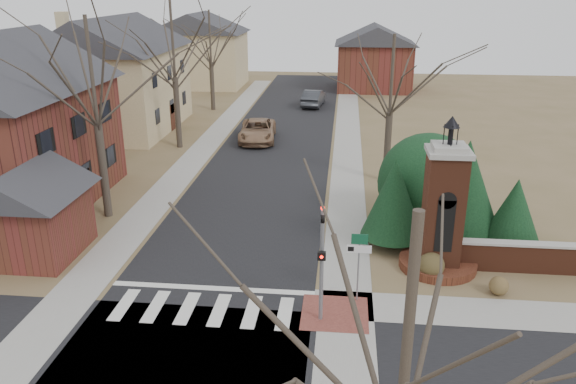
# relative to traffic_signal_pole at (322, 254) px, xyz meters

# --- Properties ---
(ground) EXTENTS (120.00, 120.00, 0.00)m
(ground) POSITION_rel_traffic_signal_pole_xyz_m (-4.30, -0.57, -2.59)
(ground) COLOR brown
(ground) RESTS_ON ground
(main_street) EXTENTS (8.00, 70.00, 0.01)m
(main_street) POSITION_rel_traffic_signal_pole_xyz_m (-4.30, 21.43, -2.58)
(main_street) COLOR black
(main_street) RESTS_ON ground
(cross_street) EXTENTS (120.00, 8.00, 0.01)m
(cross_street) POSITION_rel_traffic_signal_pole_xyz_m (-4.30, -3.57, -2.58)
(cross_street) COLOR black
(cross_street) RESTS_ON ground
(crosswalk_zone) EXTENTS (8.00, 2.20, 0.02)m
(crosswalk_zone) POSITION_rel_traffic_signal_pole_xyz_m (-4.30, 0.23, -2.58)
(crosswalk_zone) COLOR silver
(crosswalk_zone) RESTS_ON ground
(stop_bar) EXTENTS (8.00, 0.35, 0.02)m
(stop_bar) POSITION_rel_traffic_signal_pole_xyz_m (-4.30, 1.73, -2.58)
(stop_bar) COLOR silver
(stop_bar) RESTS_ON ground
(sidewalk_right_main) EXTENTS (2.00, 60.00, 0.02)m
(sidewalk_right_main) POSITION_rel_traffic_signal_pole_xyz_m (0.90, 21.43, -2.58)
(sidewalk_right_main) COLOR gray
(sidewalk_right_main) RESTS_ON ground
(sidewalk_left) EXTENTS (2.00, 60.00, 0.02)m
(sidewalk_left) POSITION_rel_traffic_signal_pole_xyz_m (-9.50, 21.43, -2.58)
(sidewalk_left) COLOR gray
(sidewalk_left) RESTS_ON ground
(curb_apron) EXTENTS (2.40, 2.40, 0.02)m
(curb_apron) POSITION_rel_traffic_signal_pole_xyz_m (0.50, 0.43, -2.57)
(curb_apron) COLOR brown
(curb_apron) RESTS_ON ground
(traffic_signal_pole) EXTENTS (0.28, 0.41, 4.50)m
(traffic_signal_pole) POSITION_rel_traffic_signal_pole_xyz_m (0.00, 0.00, 0.00)
(traffic_signal_pole) COLOR slate
(traffic_signal_pole) RESTS_ON ground
(sign_post) EXTENTS (0.90, 0.07, 2.75)m
(sign_post) POSITION_rel_traffic_signal_pole_xyz_m (1.29, 1.41, -0.64)
(sign_post) COLOR slate
(sign_post) RESTS_ON ground
(brick_gate_monument) EXTENTS (3.20, 3.20, 6.47)m
(brick_gate_monument) POSITION_rel_traffic_signal_pole_xyz_m (4.70, 4.42, -0.42)
(brick_gate_monument) COLOR #5E2D1B
(brick_gate_monument) RESTS_ON ground
(brick_garden_wall) EXTENTS (7.50, 0.50, 1.30)m
(brick_garden_wall) POSITION_rel_traffic_signal_pole_xyz_m (9.20, 4.43, -1.93)
(brick_garden_wall) COLOR #5E2D1B
(brick_garden_wall) RESTS_ON ground
(house_stucco_left) EXTENTS (9.80, 12.80, 9.28)m
(house_stucco_left) POSITION_rel_traffic_signal_pole_xyz_m (-17.80, 26.42, 2.01)
(house_stucco_left) COLOR beige
(house_stucco_left) RESTS_ON ground
(garage_left) EXTENTS (4.80, 4.80, 4.29)m
(garage_left) POSITION_rel_traffic_signal_pole_xyz_m (-12.82, 3.92, -0.35)
(garage_left) COLOR maroon
(garage_left) RESTS_ON ground
(house_distant_left) EXTENTS (10.80, 8.80, 8.53)m
(house_distant_left) POSITION_rel_traffic_signal_pole_xyz_m (-16.31, 47.42, 1.66)
(house_distant_left) COLOR beige
(house_distant_left) RESTS_ON ground
(house_distant_right) EXTENTS (8.80, 8.80, 7.30)m
(house_distant_right) POSITION_rel_traffic_signal_pole_xyz_m (3.69, 47.42, 1.06)
(house_distant_right) COLOR maroon
(house_distant_right) RESTS_ON ground
(evergreen_near) EXTENTS (2.80, 2.80, 4.10)m
(evergreen_near) POSITION_rel_traffic_signal_pole_xyz_m (2.90, 6.43, -0.29)
(evergreen_near) COLOR #473D33
(evergreen_near) RESTS_ON ground
(evergreen_mid) EXTENTS (3.40, 3.40, 4.70)m
(evergreen_mid) POSITION_rel_traffic_signal_pole_xyz_m (6.20, 7.63, 0.01)
(evergreen_mid) COLOR #473D33
(evergreen_mid) RESTS_ON ground
(evergreen_far) EXTENTS (2.40, 2.40, 3.30)m
(evergreen_far) POSITION_rel_traffic_signal_pole_xyz_m (8.20, 6.63, -0.69)
(evergreen_far) COLOR #473D33
(evergreen_far) RESTS_ON ground
(evergreen_mass) EXTENTS (4.80, 4.80, 4.80)m
(evergreen_mass) POSITION_rel_traffic_signal_pole_xyz_m (4.70, 8.93, -0.19)
(evergreen_mass) COLOR black
(evergreen_mass) RESTS_ON ground
(bare_tree_0) EXTENTS (8.05, 8.05, 11.15)m
(bare_tree_0) POSITION_rel_traffic_signal_pole_xyz_m (-11.30, 8.43, 5.11)
(bare_tree_0) COLOR #473D33
(bare_tree_0) RESTS_ON ground
(bare_tree_1) EXTENTS (8.40, 8.40, 11.64)m
(bare_tree_1) POSITION_rel_traffic_signal_pole_xyz_m (-11.30, 21.43, 5.44)
(bare_tree_1) COLOR #473D33
(bare_tree_1) RESTS_ON ground
(bare_tree_2) EXTENTS (7.35, 7.35, 10.19)m
(bare_tree_2) POSITION_rel_traffic_signal_pole_xyz_m (-11.80, 34.43, 4.44)
(bare_tree_2) COLOR #473D33
(bare_tree_2) RESTS_ON ground
(bare_tree_3) EXTENTS (7.00, 7.00, 9.70)m
(bare_tree_3) POSITION_rel_traffic_signal_pole_xyz_m (3.20, 15.43, 4.10)
(bare_tree_3) COLOR #473D33
(bare_tree_3) RESTS_ON ground
(bare_tree_4) EXTENTS (6.65, 6.65, 9.21)m
(bare_tree_4) POSITION_rel_traffic_signal_pole_xyz_m (1.70, -9.57, 3.77)
(bare_tree_4) COLOR #473D33
(bare_tree_4) RESTS_ON ground
(pickup_truck) EXTENTS (3.06, 5.83, 1.56)m
(pickup_truck) POSITION_rel_traffic_signal_pole_xyz_m (-5.90, 23.73, -1.80)
(pickup_truck) COLOR #977152
(pickup_truck) RESTS_ON ground
(distant_car) EXTENTS (2.21, 5.01, 1.60)m
(distant_car) POSITION_rel_traffic_signal_pole_xyz_m (-2.46, 36.99, -1.79)
(distant_car) COLOR #33363B
(distant_car) RESTS_ON ground
(dry_shrub_left) EXTENTS (1.07, 1.07, 1.07)m
(dry_shrub_left) POSITION_rel_traffic_signal_pole_xyz_m (4.30, 3.54, -2.05)
(dry_shrub_left) COLOR #4B3F22
(dry_shrub_left) RESTS_ON ground
(dry_shrub_right) EXTENTS (0.74, 0.74, 0.74)m
(dry_shrub_right) POSITION_rel_traffic_signal_pole_xyz_m (6.70, 2.43, -2.22)
(dry_shrub_right) COLOR brown
(dry_shrub_right) RESTS_ON ground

